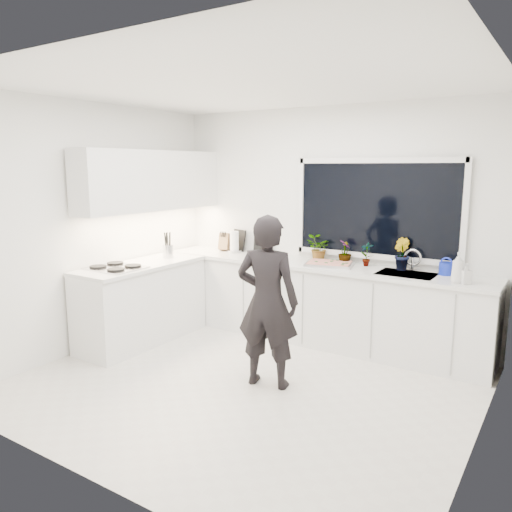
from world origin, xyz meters
The scene contains 25 objects.
floor centered at (0.00, 0.00, -0.01)m, with size 4.00×3.50×0.02m, color beige.
wall_back centered at (0.00, 1.76, 1.35)m, with size 4.00×0.02×2.70m, color white.
wall_left centered at (-2.01, 0.00, 1.35)m, with size 0.02×3.50×2.70m, color white.
wall_right centered at (2.01, 0.00, 1.35)m, with size 0.02×3.50×2.70m, color white.
ceiling centered at (0.00, 0.00, 2.71)m, with size 4.00×3.50×0.02m, color white.
window centered at (0.60, 1.73, 1.55)m, with size 1.80×0.02×1.00m, color black.
base_cabinets_back centered at (0.00, 1.45, 0.44)m, with size 3.92×0.58×0.88m, color white.
base_cabinets_left centered at (-1.67, 0.35, 0.44)m, with size 0.58×1.60×0.88m, color white.
countertop_back centered at (0.00, 1.44, 0.90)m, with size 3.94×0.62×0.04m, color silver.
countertop_left centered at (-1.67, 0.35, 0.90)m, with size 0.62×1.60×0.04m, color silver.
upper_cabinets centered at (-1.79, 0.70, 1.85)m, with size 0.34×2.10×0.70m, color white.
sink centered at (1.05, 1.45, 0.87)m, with size 0.58×0.42×0.14m, color silver.
faucet centered at (1.05, 1.65, 1.03)m, with size 0.03×0.03×0.22m, color silver.
stovetop centered at (-1.69, 0.00, 0.94)m, with size 0.56×0.48×0.03m, color black.
person centered at (0.18, 0.11, 0.80)m, with size 0.58×0.38×1.60m, color black.
pizza_tray centered at (0.19, 1.42, 0.94)m, with size 0.51×0.38×0.03m, color silver.
pizza centered at (0.19, 1.42, 0.95)m, with size 0.47×0.33×0.01m, color red.
watering_can centered at (1.40, 1.61, 0.98)m, with size 0.14×0.14×0.13m, color #1327B9.
paper_towel_roll centered at (-1.20, 1.55, 1.05)m, with size 0.11×0.11×0.26m, color white.
knife_block centered at (-1.39, 1.59, 1.03)m, with size 0.13×0.10×0.22m, color #9A6547.
utensil_crock centered at (-1.66, 0.80, 1.00)m, with size 0.13×0.13×0.16m, color silver.
picture_frame_large centered at (-1.23, 1.69, 1.06)m, with size 0.22×0.02×0.28m, color black.
picture_frame_small centered at (-0.85, 1.69, 1.07)m, with size 0.25×0.02×0.30m, color black.
herb_plants centered at (0.32, 1.61, 1.07)m, with size 1.28×0.32×0.34m.
soap_bottles centered at (1.59, 1.30, 1.05)m, with size 0.19×0.13×0.30m.
Camera 1 is at (2.47, -3.64, 2.01)m, focal length 35.00 mm.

